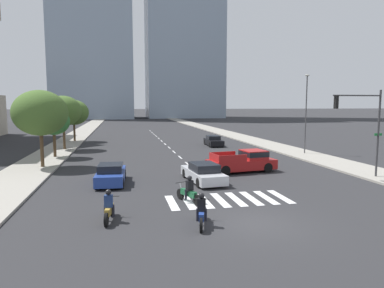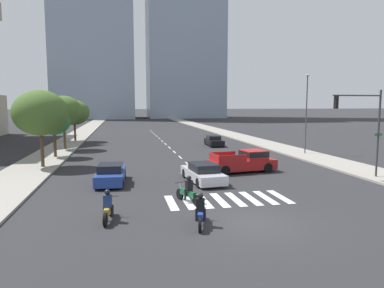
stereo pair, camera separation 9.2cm
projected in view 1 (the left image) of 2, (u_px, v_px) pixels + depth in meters
ground_plane at (255, 224)px, 15.49m from camera, size 800.00×800.00×0.00m
sidewalk_east at (262, 143)px, 47.27m from camera, size 4.00×260.00×0.15m
sidewalk_west at (60, 148)px, 42.11m from camera, size 4.00×260.00×0.15m
crosswalk_near at (228, 199)px, 19.40m from camera, size 6.75×2.95×0.01m
lane_divider_center at (165, 144)px, 46.66m from camera, size 0.14×50.00×0.01m
motorcycle_lead at (202, 213)px, 15.17m from camera, size 0.86×2.18×1.49m
motorcycle_trailing at (189, 192)px, 18.73m from camera, size 1.12×2.06×1.49m
motorcycle_third at (109, 209)px, 15.74m from camera, size 0.70×2.06×1.49m
pickup_truck at (244, 161)px, 27.39m from camera, size 5.53×2.73×1.67m
sedan_blue_0 at (111, 174)px, 23.24m from camera, size 2.01×4.40×1.35m
sedan_silver_1 at (203, 173)px, 23.79m from camera, size 2.28×4.92×1.31m
sedan_black_2 at (213, 141)px, 44.67m from camera, size 1.93×4.66×1.28m
traffic_signal_near at (363, 118)px, 24.24m from camera, size 3.98×0.28×6.12m
street_lamp_east at (306, 108)px, 36.41m from camera, size 0.50×0.24×8.21m
street_tree_nearest at (40, 113)px, 28.35m from camera, size 4.36×4.36×6.28m
street_tree_second at (54, 122)px, 33.96m from camera, size 3.06×3.06×4.75m
street_tree_third at (63, 111)px, 39.74m from camera, size 4.08×4.08×6.12m
street_tree_fourth at (74, 112)px, 48.71m from camera, size 4.11×4.11×5.76m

